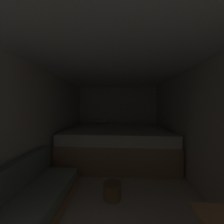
{
  "coord_description": "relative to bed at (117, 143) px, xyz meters",
  "views": [
    {
      "loc": [
        0.05,
        -0.36,
        1.33
      ],
      "look_at": [
        -0.11,
        2.64,
        1.22
      ],
      "focal_mm": 20.66,
      "sensor_mm": 36.0,
      "label": 1
    }
  ],
  "objects": [
    {
      "name": "wall_right",
      "position": [
        1.32,
        -1.34,
        0.61
      ],
      "size": [
        0.05,
        4.68,
        2.01
      ],
      "primitive_type": "cube",
      "color": "beige",
      "rests_on": "ground"
    },
    {
      "name": "ceiling_slab",
      "position": [
        0.0,
        -1.34,
        1.64
      ],
      "size": [
        2.69,
        4.68,
        0.05
      ],
      "primitive_type": "cube",
      "color": "white",
      "rests_on": "wall_left"
    },
    {
      "name": "wicker_basket",
      "position": [
        -0.04,
        -1.51,
        -0.29
      ],
      "size": [
        0.26,
        0.26,
        0.22
      ],
      "color": "olive",
      "rests_on": "ground"
    },
    {
      "name": "bed",
      "position": [
        0.0,
        0.0,
        0.0
      ],
      "size": [
        2.47,
        1.91,
        0.95
      ],
      "color": "tan",
      "rests_on": "ground"
    },
    {
      "name": "wall_left",
      "position": [
        -1.32,
        -1.34,
        0.61
      ],
      "size": [
        0.05,
        4.68,
        2.01
      ],
      "primitive_type": "cube",
      "color": "beige",
      "rests_on": "ground"
    },
    {
      "name": "wall_back",
      "position": [
        0.0,
        1.03,
        0.61
      ],
      "size": [
        2.69,
        0.05,
        2.01
      ],
      "primitive_type": "cube",
      "color": "beige",
      "rests_on": "ground"
    },
    {
      "name": "ground_plane",
      "position": [
        0.0,
        -1.34,
        -0.4
      ],
      "size": [
        6.68,
        6.68,
        0.0
      ],
      "primitive_type": "plane",
      "color": "beige"
    },
    {
      "name": "sofa_left",
      "position": [
        -1.0,
        -2.14,
        -0.19
      ],
      "size": [
        0.64,
        1.88,
        0.67
      ],
      "color": "tan",
      "rests_on": "ground"
    }
  ]
}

